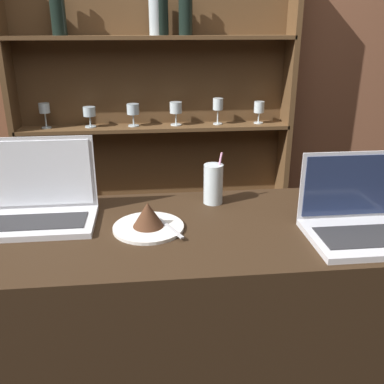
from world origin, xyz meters
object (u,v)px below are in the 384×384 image
object	(u,v)px
cake_plate	(148,220)
laptop_near	(39,203)
laptop_far	(358,219)
water_glass	(213,184)

from	to	relation	value
cake_plate	laptop_near	bearing A→B (deg)	164.20
laptop_near	laptop_far	distance (m)	0.95
cake_plate	water_glass	xyz separation A→B (m)	(0.22, 0.18, 0.04)
laptop_near	laptop_far	bearing A→B (deg)	-11.60
laptop_near	cake_plate	world-z (taller)	laptop_near
laptop_far	cake_plate	bearing A→B (deg)	170.79
cake_plate	water_glass	world-z (taller)	water_glass
laptop_near	cake_plate	xyz separation A→B (m)	(0.33, -0.09, -0.03)
cake_plate	water_glass	size ratio (longest dim) A/B	1.19
laptop_far	water_glass	size ratio (longest dim) A/B	1.70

